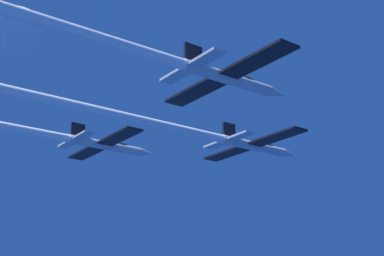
# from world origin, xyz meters

# --- Properties ---
(jet_lead) EXTENTS (14.95, 42.63, 2.48)m
(jet_lead) POSITION_xyz_m (0.31, -10.63, -0.69)
(jet_lead) COLOR #B2BAC6
(jet_right_wing) EXTENTS (14.95, 49.79, 2.48)m
(jet_right_wing) POSITION_xyz_m (11.63, -27.03, 0.14)
(jet_right_wing) COLOR #B2BAC6
(cloud_puffy) EXTENTS (25.79, 14.18, 9.03)m
(cloud_puffy) POSITION_xyz_m (-51.21, -14.34, 29.10)
(cloud_puffy) COLOR white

